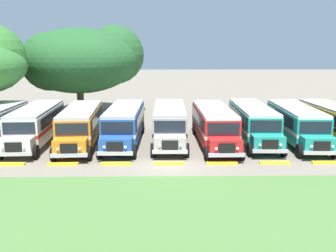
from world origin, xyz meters
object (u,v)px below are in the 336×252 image
(parked_bus_slot_2, at_px, (81,124))
(parked_bus_slot_5, at_px, (214,124))
(broad_shade_tree, at_px, (82,60))
(parked_bus_slot_3, at_px, (124,123))
(parked_bus_slot_4, at_px, (170,122))
(parked_bus_slot_1, at_px, (36,123))
(parked_bus_slot_6, at_px, (253,121))
(parked_bus_slot_7, at_px, (296,122))

(parked_bus_slot_2, relative_size, parked_bus_slot_5, 1.01)
(parked_bus_slot_2, bearing_deg, broad_shade_tree, -173.38)
(parked_bus_slot_2, relative_size, broad_shade_tree, 0.80)
(parked_bus_slot_3, distance_m, parked_bus_slot_5, 7.14)
(parked_bus_slot_2, distance_m, parked_bus_slot_3, 3.42)
(parked_bus_slot_4, bearing_deg, broad_shade_tree, -144.00)
(parked_bus_slot_1, height_order, parked_bus_slot_3, same)
(parked_bus_slot_1, distance_m, parked_bus_slot_3, 7.03)
(parked_bus_slot_4, bearing_deg, parked_bus_slot_1, -86.94)
(parked_bus_slot_1, relative_size, parked_bus_slot_2, 1.00)
(parked_bus_slot_6, xyz_separation_m, parked_bus_slot_7, (3.40, -0.50, 0.00))
(parked_bus_slot_6, bearing_deg, parked_bus_slot_5, -73.08)
(parked_bus_slot_2, xyz_separation_m, parked_bus_slot_4, (7.02, 0.78, 0.00))
(parked_bus_slot_7, relative_size, broad_shade_tree, 0.80)
(parked_bus_slot_5, bearing_deg, parked_bus_slot_3, -95.17)
(parked_bus_slot_4, distance_m, parked_bus_slot_7, 10.22)
(parked_bus_slot_1, relative_size, parked_bus_slot_6, 1.00)
(broad_shade_tree, bearing_deg, parked_bus_slot_4, -54.94)
(parked_bus_slot_2, xyz_separation_m, broad_shade_tree, (-2.51, 14.36, 4.52))
(parked_bus_slot_5, height_order, parked_bus_slot_6, same)
(parked_bus_slot_3, xyz_separation_m, parked_bus_slot_6, (10.45, 0.41, 0.00))
(parked_bus_slot_1, xyz_separation_m, parked_bus_slot_5, (14.15, -0.47, 0.00))
(parked_bus_slot_1, distance_m, broad_shade_tree, 14.73)
(parked_bus_slot_5, distance_m, broad_shade_tree, 19.96)
(parked_bus_slot_1, xyz_separation_m, parked_bus_slot_7, (20.87, -0.04, 0.00))
(parked_bus_slot_7, bearing_deg, parked_bus_slot_6, -96.33)
(parked_bus_slot_2, bearing_deg, parked_bus_slot_4, 93.07)
(parked_bus_slot_1, height_order, parked_bus_slot_5, same)
(parked_bus_slot_4, height_order, parked_bus_slot_6, same)
(parked_bus_slot_1, relative_size, parked_bus_slot_5, 1.00)
(parked_bus_slot_3, height_order, parked_bus_slot_6, same)
(parked_bus_slot_5, relative_size, broad_shade_tree, 0.80)
(parked_bus_slot_1, bearing_deg, parked_bus_slot_5, 85.71)
(parked_bus_slot_4, distance_m, broad_shade_tree, 17.19)
(parked_bus_slot_6, bearing_deg, broad_shade_tree, -128.31)
(parked_bus_slot_3, relative_size, parked_bus_slot_5, 1.00)
(parked_bus_slot_1, relative_size, parked_bus_slot_4, 1.00)
(parked_bus_slot_2, distance_m, broad_shade_tree, 15.26)
(parked_bus_slot_2, xyz_separation_m, parked_bus_slot_7, (17.23, 0.35, 0.00))
(parked_bus_slot_4, bearing_deg, parked_bus_slot_2, -82.71)
(parked_bus_slot_3, bearing_deg, parked_bus_slot_1, -88.31)
(parked_bus_slot_3, distance_m, broad_shade_tree, 15.78)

